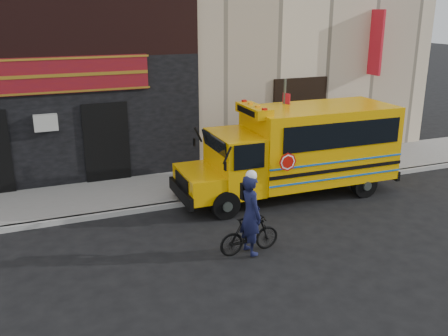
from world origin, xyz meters
name	(u,v)px	position (x,y,z in m)	size (l,w,h in m)	color
ground	(268,232)	(0.00, 0.00, 0.00)	(120.00, 120.00, 0.00)	black
curb	(230,196)	(0.00, 2.60, 0.07)	(40.00, 0.20, 0.15)	#9B9A96
sidewalk	(213,181)	(0.00, 4.10, 0.07)	(40.00, 3.00, 0.15)	slate
school_bus	(300,148)	(2.15, 2.19, 1.51)	(6.92, 2.43, 2.92)	black
sign_pole	(284,129)	(2.00, 3.00, 1.92)	(0.11, 0.30, 3.52)	#48504A
bicycle	(250,235)	(-0.93, -0.83, 0.46)	(0.43, 1.54, 0.92)	black
cyclist	(250,216)	(-0.95, -0.92, 0.97)	(0.71, 0.46, 1.94)	#111433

